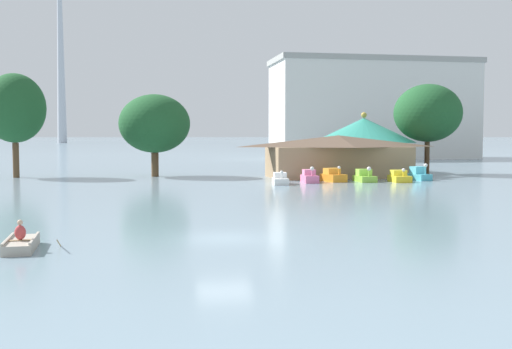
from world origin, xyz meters
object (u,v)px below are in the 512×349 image
at_px(pedal_boat_white, 280,180).
at_px(shoreline_tree_tall_left, 15,108).
at_px(pedal_boat_yellow, 399,177).
at_px(shoreline_tree_right, 428,113).
at_px(pedal_boat_orange, 333,176).
at_px(boathouse, 338,155).
at_px(shoreline_tree_mid, 155,124).
at_px(green_roof_pavilion, 364,140).
at_px(pedal_boat_pink, 309,177).
at_px(pedal_boat_cyan, 419,175).
at_px(rowboat_with_rower, 21,244).
at_px(pedal_boat_lime, 364,177).
at_px(background_building_block, 373,109).

xyz_separation_m(pedal_boat_white, shoreline_tree_tall_left, (-26.20, 13.80, 7.03)).
bearing_deg(pedal_boat_yellow, shoreline_tree_right, 146.27).
relative_size(pedal_boat_orange, boathouse, 0.18).
distance_m(pedal_boat_yellow, shoreline_tree_mid, 27.00).
xyz_separation_m(pedal_boat_yellow, shoreline_tree_mid, (-23.51, 12.13, 5.38)).
bearing_deg(green_roof_pavilion, boathouse, -126.84).
relative_size(pedal_boat_pink, boathouse, 0.16).
distance_m(pedal_boat_cyan, green_roof_pavilion, 13.83).
relative_size(rowboat_with_rower, boathouse, 0.19).
height_order(pedal_boat_cyan, green_roof_pavilion, green_roof_pavilion).
height_order(pedal_boat_white, pedal_boat_cyan, pedal_boat_cyan).
bearing_deg(pedal_boat_lime, pedal_boat_pink, -91.13).
bearing_deg(shoreline_tree_right, pedal_boat_lime, -139.60).
bearing_deg(shoreline_tree_mid, rowboat_with_rower, -98.16).
bearing_deg(pedal_boat_pink, green_roof_pavilion, 145.32).
xyz_separation_m(rowboat_with_rower, pedal_boat_lime, (26.38, 31.66, 0.25)).
relative_size(pedal_boat_lime, shoreline_tree_right, 0.26).
bearing_deg(shoreline_tree_mid, boathouse, -13.54).
distance_m(pedal_boat_cyan, shoreline_tree_mid, 28.84).
relative_size(pedal_boat_yellow, green_roof_pavilion, 0.22).
distance_m(pedal_boat_pink, shoreline_tree_right, 20.47).
xyz_separation_m(pedal_boat_pink, green_roof_pavilion, (10.74, 14.20, 3.42)).
relative_size(pedal_boat_white, background_building_block, 0.08).
xyz_separation_m(pedal_boat_lime, pedal_boat_cyan, (6.14, 0.84, 0.06)).
distance_m(pedal_boat_yellow, pedal_boat_cyan, 3.31).
distance_m(green_roof_pavilion, shoreline_tree_right, 8.32).
relative_size(pedal_boat_lime, pedal_boat_yellow, 1.01).
bearing_deg(boathouse, pedal_boat_pink, -127.45).
distance_m(pedal_boat_orange, pedal_boat_lime, 3.08).
bearing_deg(rowboat_with_rower, shoreline_tree_tall_left, 8.33).
distance_m(pedal_boat_white, pedal_boat_pink, 3.57).
height_order(boathouse, shoreline_tree_tall_left, shoreline_tree_tall_left).
relative_size(pedal_boat_orange, background_building_block, 0.07).
distance_m(pedal_boat_yellow, background_building_block, 60.61).
bearing_deg(shoreline_tree_tall_left, rowboat_with_rower, -78.86).
distance_m(boathouse, green_roof_pavilion, 9.70).
distance_m(pedal_boat_white, background_building_block, 66.01).
xyz_separation_m(shoreline_tree_tall_left, shoreline_tree_mid, (14.82, -1.03, -1.62)).
bearing_deg(pedal_boat_yellow, shoreline_tree_tall_left, -105.35).
xyz_separation_m(pedal_boat_lime, shoreline_tree_tall_left, (-35.04, 12.32, 6.97)).
distance_m(pedal_boat_pink, pedal_boat_orange, 2.73).
bearing_deg(boathouse, green_roof_pavilion, 53.16).
height_order(pedal_boat_white, pedal_boat_lime, pedal_boat_lime).
relative_size(shoreline_tree_mid, shoreline_tree_right, 0.86).
height_order(rowboat_with_rower, shoreline_tree_tall_left, shoreline_tree_tall_left).
bearing_deg(pedal_boat_white, background_building_block, 158.65).
bearing_deg(rowboat_with_rower, pedal_boat_orange, -38.63).
distance_m(pedal_boat_white, boathouse, 11.68).
bearing_deg(boathouse, pedal_boat_white, -135.70).
height_order(pedal_boat_white, shoreline_tree_tall_left, shoreline_tree_tall_left).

